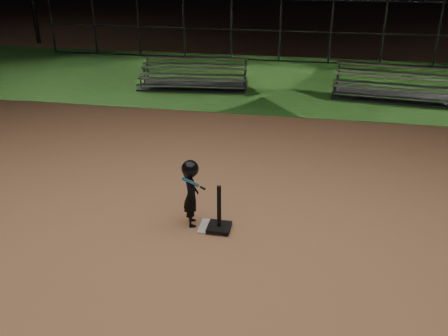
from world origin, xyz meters
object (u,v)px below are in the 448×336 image
(home_plate, at_px, (213,227))
(child_batter, at_px, (191,191))
(batting_tee, at_px, (219,221))
(bleacher_right, at_px, (393,92))
(bleacher_left, at_px, (194,81))

(home_plate, xyz_separation_m, child_batter, (-0.38, 0.05, 0.62))
(batting_tee, height_order, bleacher_right, bleacher_right)
(home_plate, bearing_deg, batting_tee, -23.41)
(child_batter, height_order, bleacher_right, child_batter)
(bleacher_right, bearing_deg, batting_tee, -107.70)
(home_plate, bearing_deg, bleacher_right, 65.15)
(bleacher_left, bearing_deg, home_plate, -78.83)
(child_batter, height_order, bleacher_left, child_batter)
(child_batter, relative_size, bleacher_right, 0.31)
(batting_tee, bearing_deg, bleacher_left, 106.80)
(bleacher_right, bearing_deg, bleacher_left, -174.35)
(child_batter, bearing_deg, bleacher_left, -6.14)
(batting_tee, bearing_deg, child_batter, 168.03)
(home_plate, height_order, bleacher_right, bleacher_right)
(child_batter, xyz_separation_m, bleacher_right, (4.34, 8.50, -0.44))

